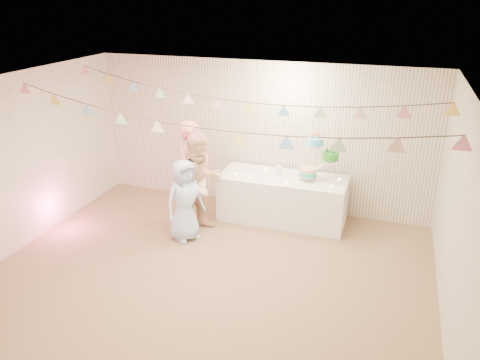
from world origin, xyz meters
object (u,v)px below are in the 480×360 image
(table, at_px, (283,198))
(person_adult_b, at_px, (201,183))
(cake_stand, at_px, (318,161))
(person_child, at_px, (185,200))
(person_adult_a, at_px, (194,175))

(table, distance_m, person_adult_b, 1.46)
(cake_stand, relative_size, person_adult_b, 0.44)
(cake_stand, relative_size, person_child, 0.56)
(table, distance_m, person_child, 1.73)
(cake_stand, xyz_separation_m, person_child, (-1.84, -1.18, -0.46))
(person_adult_b, distance_m, person_child, 0.40)
(table, xyz_separation_m, person_adult_b, (-1.14, -0.80, 0.44))
(cake_stand, bearing_deg, person_adult_b, -153.28)
(cake_stand, height_order, person_child, cake_stand)
(person_adult_a, distance_m, person_adult_b, 0.24)
(cake_stand, distance_m, person_adult_b, 1.92)
(cake_stand, relative_size, person_adult_a, 0.41)
(cake_stand, bearing_deg, person_adult_a, -159.22)
(table, distance_m, cake_stand, 0.91)
(table, relative_size, person_adult_a, 1.17)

